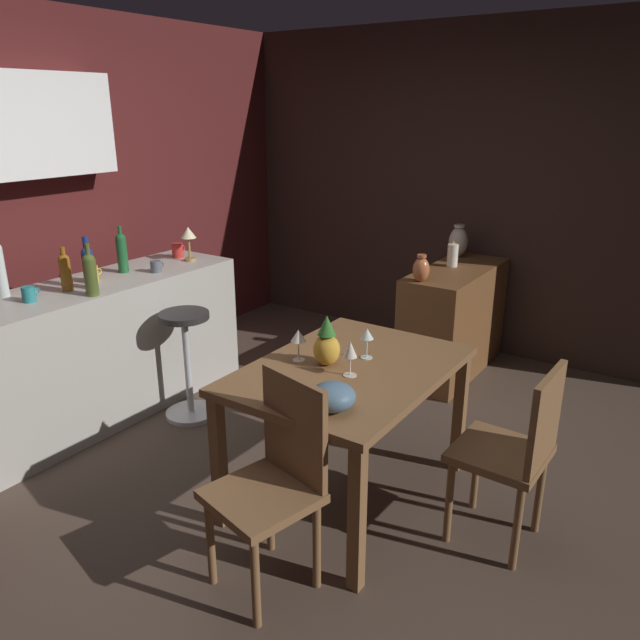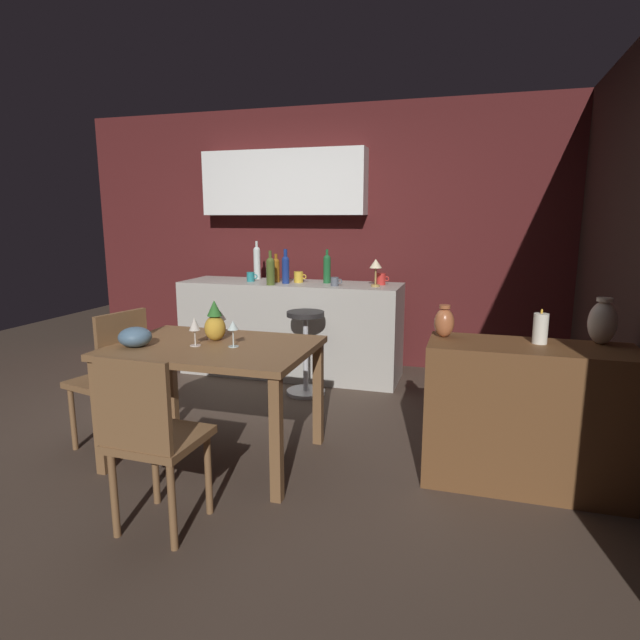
% 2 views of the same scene
% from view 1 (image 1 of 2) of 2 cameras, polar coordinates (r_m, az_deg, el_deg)
% --- Properties ---
extents(ground_plane, '(9.00, 9.00, 0.00)m').
position_cam_1_polar(ground_plane, '(3.53, -3.77, -14.47)').
color(ground_plane, '#47382D').
extents(wall_kitchen_back, '(5.20, 0.33, 2.60)m').
position_cam_1_polar(wall_kitchen_back, '(4.53, -26.35, 10.40)').
color(wall_kitchen_back, '#4C1919').
rests_on(wall_kitchen_back, ground_plane).
extents(wall_side_right, '(0.10, 4.40, 2.60)m').
position_cam_1_polar(wall_side_right, '(5.34, 10.54, 11.87)').
color(wall_side_right, '#33231E').
rests_on(wall_side_right, ground_plane).
extents(dining_table, '(1.21, 0.87, 0.74)m').
position_cam_1_polar(dining_table, '(3.08, 2.72, -5.91)').
color(dining_table, brown).
rests_on(dining_table, ground_plane).
extents(kitchen_counter, '(2.10, 0.60, 0.90)m').
position_cam_1_polar(kitchen_counter, '(4.25, -20.32, -2.78)').
color(kitchen_counter, '#B2ADA3').
rests_on(kitchen_counter, ground_plane).
extents(sideboard_cabinet, '(1.10, 0.44, 0.82)m').
position_cam_1_polar(sideboard_cabinet, '(4.79, 12.31, -0.06)').
color(sideboard_cabinet, brown).
rests_on(sideboard_cabinet, ground_plane).
extents(chair_near_window, '(0.48, 0.48, 0.93)m').
position_cam_1_polar(chair_near_window, '(2.63, -4.24, -14.47)').
color(chair_near_window, brown).
rests_on(chair_near_window, ground_plane).
extents(chair_by_doorway, '(0.41, 0.41, 0.90)m').
position_cam_1_polar(chair_by_doorway, '(2.95, 17.72, -11.41)').
color(chair_by_doorway, brown).
rests_on(chair_by_doorway, ground_plane).
extents(bar_stool, '(0.34, 0.34, 0.73)m').
position_cam_1_polar(bar_stool, '(4.08, -12.26, -3.85)').
color(bar_stool, '#262323').
rests_on(bar_stool, ground_plane).
extents(wine_glass_left, '(0.07, 0.07, 0.16)m').
position_cam_1_polar(wine_glass_left, '(3.11, 4.40, -1.43)').
color(wine_glass_left, silver).
rests_on(wine_glass_left, dining_table).
extents(wine_glass_right, '(0.07, 0.07, 0.18)m').
position_cam_1_polar(wine_glass_right, '(2.90, 2.84, -2.87)').
color(wine_glass_right, silver).
rests_on(wine_glass_right, dining_table).
extents(wine_glass_center, '(0.08, 0.08, 0.17)m').
position_cam_1_polar(wine_glass_center, '(3.07, -2.03, -1.58)').
color(wine_glass_center, silver).
rests_on(wine_glass_center, dining_table).
extents(pineapple_centerpiece, '(0.13, 0.13, 0.26)m').
position_cam_1_polar(pineapple_centerpiece, '(3.03, 0.63, -2.25)').
color(pineapple_centerpiece, gold).
rests_on(pineapple_centerpiece, dining_table).
extents(fruit_bowl, '(0.20, 0.20, 0.12)m').
position_cam_1_polar(fruit_bowl, '(2.61, 1.20, -7.15)').
color(fruit_bowl, slate).
rests_on(fruit_bowl, dining_table).
extents(wine_bottle_olive, '(0.08, 0.08, 0.31)m').
position_cam_1_polar(wine_bottle_olive, '(3.84, -20.63, 4.15)').
color(wine_bottle_olive, '#475623').
rests_on(wine_bottle_olive, kitchen_counter).
extents(wine_bottle_cobalt, '(0.07, 0.07, 0.32)m').
position_cam_1_polar(wine_bottle_cobalt, '(4.01, -20.80, 4.83)').
color(wine_bottle_cobalt, navy).
rests_on(wine_bottle_cobalt, kitchen_counter).
extents(wine_bottle_green, '(0.07, 0.07, 0.32)m').
position_cam_1_polar(wine_bottle_green, '(4.32, -17.99, 6.13)').
color(wine_bottle_green, '#1E592D').
rests_on(wine_bottle_green, kitchen_counter).
extents(wine_bottle_amber, '(0.07, 0.07, 0.27)m').
position_cam_1_polar(wine_bottle_amber, '(4.00, -22.65, 4.28)').
color(wine_bottle_amber, '#8C5114').
rests_on(wine_bottle_amber, kitchen_counter).
extents(cup_red, '(0.12, 0.08, 0.10)m').
position_cam_1_polar(cup_red, '(4.68, -13.13, 6.34)').
color(cup_red, red).
rests_on(cup_red, kitchen_counter).
extents(cup_mustard, '(0.12, 0.09, 0.10)m').
position_cam_1_polar(cup_mustard, '(4.17, -20.52, 4.04)').
color(cup_mustard, gold).
rests_on(cup_mustard, kitchen_counter).
extents(cup_teal, '(0.11, 0.07, 0.09)m').
position_cam_1_polar(cup_teal, '(3.88, -25.50, 2.19)').
color(cup_teal, teal).
rests_on(cup_teal, kitchen_counter).
extents(cup_slate, '(0.11, 0.07, 0.08)m').
position_cam_1_polar(cup_slate, '(4.29, -15.04, 4.85)').
color(cup_slate, '#515660').
rests_on(cup_slate, kitchen_counter).
extents(counter_lamp, '(0.11, 0.11, 0.25)m').
position_cam_1_polar(counter_lamp, '(4.53, -12.17, 7.67)').
color(counter_lamp, '#A58447').
rests_on(counter_lamp, kitchen_counter).
extents(pillar_candle_tall, '(0.08, 0.08, 0.19)m').
position_cam_1_polar(pillar_candle_tall, '(4.71, 12.25, 5.91)').
color(pillar_candle_tall, white).
rests_on(pillar_candle_tall, sideboard_cabinet).
extents(vase_ceramic_ivory, '(0.15, 0.15, 0.26)m').
position_cam_1_polar(vase_ceramic_ivory, '(5.03, 12.75, 7.14)').
color(vase_ceramic_ivory, beige).
rests_on(vase_ceramic_ivory, sideboard_cabinet).
extents(vase_copper, '(0.12, 0.12, 0.19)m').
position_cam_1_polar(vase_copper, '(4.25, 9.40, 4.70)').
color(vase_copper, '#B26038').
rests_on(vase_copper, sideboard_cabinet).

